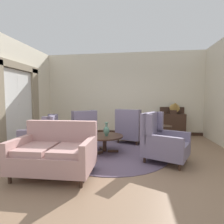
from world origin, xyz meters
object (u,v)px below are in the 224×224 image
(coffee_table, at_px, (105,138))
(armchair_near_sideboard, at_px, (43,137))
(sideboard, at_px, (172,123))
(armchair_back_corner, at_px, (130,129))
(armchair_near_window, at_px, (162,142))
(settee, at_px, (55,153))
(armchair_beside_settee, at_px, (82,130))
(side_table, at_px, (163,135))
(porcelain_vase, at_px, (106,130))
(gramophone, at_px, (175,107))

(coffee_table, distance_m, armchair_near_sideboard, 1.61)
(sideboard, bearing_deg, armchair_back_corner, -142.26)
(coffee_table, xyz_separation_m, armchair_near_window, (1.39, -0.42, 0.06))
(settee, bearing_deg, coffee_table, 63.65)
(armchair_back_corner, height_order, armchair_near_sideboard, armchair_back_corner)
(settee, xyz_separation_m, armchair_beside_settee, (-0.22, 2.28, 0.03))
(coffee_table, height_order, settee, settee)
(coffee_table, height_order, armchair_near_window, armchair_near_window)
(armchair_beside_settee, xyz_separation_m, side_table, (2.41, -0.35, -0.03))
(porcelain_vase, xyz_separation_m, gramophone, (2.11, 2.27, 0.52))
(armchair_back_corner, xyz_separation_m, armchair_near_window, (0.78, -1.56, -0.01))
(armchair_near_window, relative_size, gramophone, 2.07)
(armchair_back_corner, height_order, armchair_near_window, armchair_near_window)
(porcelain_vase, distance_m, side_table, 1.58)
(porcelain_vase, xyz_separation_m, settee, (-0.72, -1.38, -0.19))
(settee, height_order, side_table, settee)
(armchair_beside_settee, bearing_deg, armchair_near_window, 111.98)
(coffee_table, xyz_separation_m, settee, (-0.66, -1.43, 0.03))
(settee, xyz_separation_m, side_table, (2.19, 1.93, -0.01))
(armchair_back_corner, xyz_separation_m, gramophone, (1.56, 1.07, 0.66))
(armchair_beside_settee, distance_m, sideboard, 3.33)
(coffee_table, distance_m, sideboard, 3.13)
(armchair_near_window, xyz_separation_m, sideboard, (0.72, 2.73, 0.04))
(armchair_near_window, xyz_separation_m, armchair_beside_settee, (-2.27, 1.27, -0.01))
(armchair_beside_settee, bearing_deg, porcelain_vase, 97.39)
(coffee_table, height_order, gramophone, gramophone)
(settee, relative_size, armchair_beside_settee, 1.26)
(coffee_table, xyz_separation_m, side_table, (1.53, 0.50, 0.02))
(porcelain_vase, relative_size, armchair_back_corner, 0.32)
(settee, distance_m, armchair_beside_settee, 2.29)
(armchair_back_corner, bearing_deg, armchair_near_sideboard, 50.73)
(settee, relative_size, armchair_near_window, 1.26)
(armchair_near_window, bearing_deg, side_table, 16.32)
(coffee_table, bearing_deg, porcelain_vase, -43.31)
(settee, height_order, armchair_beside_settee, armchair_beside_settee)
(settee, height_order, sideboard, sideboard)
(armchair_near_sideboard, height_order, armchair_beside_settee, armchair_beside_settee)
(side_table, bearing_deg, armchair_beside_settee, 171.74)
(porcelain_vase, relative_size, settee, 0.24)
(armchair_near_sideboard, distance_m, gramophone, 4.54)
(armchair_back_corner, distance_m, armchair_beside_settee, 1.52)
(coffee_table, relative_size, sideboard, 0.89)
(sideboard, bearing_deg, side_table, -108.03)
(porcelain_vase, distance_m, armchair_near_sideboard, 1.67)
(armchair_back_corner, xyz_separation_m, side_table, (0.92, -0.64, -0.05))
(porcelain_vase, distance_m, settee, 1.57)
(armchair_beside_settee, bearing_deg, gramophone, 165.32)
(armchair_near_sideboard, distance_m, armchair_beside_settee, 1.29)
(settee, distance_m, sideboard, 4.66)
(armchair_near_sideboard, xyz_separation_m, armchair_near_window, (2.99, -0.19, 0.02))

